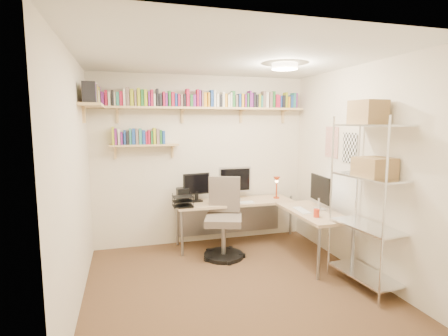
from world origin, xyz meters
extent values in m
plane|color=#4D3221|center=(0.00, 0.00, 0.00)|extent=(3.20, 3.20, 0.00)
cube|color=beige|center=(0.00, 1.50, 1.25)|extent=(3.20, 0.04, 2.50)
cube|color=beige|center=(-1.60, 0.00, 1.25)|extent=(0.04, 3.00, 2.50)
cube|color=beige|center=(1.60, 0.00, 1.25)|extent=(0.04, 3.00, 2.50)
cube|color=beige|center=(0.00, -1.50, 1.25)|extent=(3.20, 0.04, 2.50)
cube|color=silver|center=(0.00, 0.00, 2.50)|extent=(3.20, 3.00, 0.04)
cube|color=silver|center=(1.59, 0.55, 1.55)|extent=(0.01, 0.30, 0.42)
cube|color=white|center=(1.59, 0.15, 1.50)|extent=(0.01, 0.28, 0.38)
cylinder|color=#FFEAC6|center=(0.70, 0.20, 2.46)|extent=(0.30, 0.30, 0.06)
cube|color=#DDB77D|center=(0.00, 1.38, 2.02)|extent=(3.05, 0.25, 0.03)
cube|color=#DDB77D|center=(-1.48, 0.95, 2.02)|extent=(0.25, 1.00, 0.03)
cube|color=#DDB77D|center=(-0.85, 1.40, 1.50)|extent=(0.95, 0.20, 0.02)
cube|color=#DDB77D|center=(-1.20, 1.44, 1.95)|extent=(0.03, 0.20, 0.20)
cube|color=#DDB77D|center=(-0.30, 1.44, 1.95)|extent=(0.03, 0.20, 0.20)
cube|color=#DDB77D|center=(0.60, 1.44, 1.95)|extent=(0.03, 0.20, 0.20)
cube|color=#DDB77D|center=(1.30, 1.44, 1.95)|extent=(0.03, 0.20, 0.20)
cube|color=#2B8274|center=(-1.46, 1.38, 2.15)|extent=(0.04, 0.13, 0.22)
cube|color=#73217C|center=(-1.42, 1.38, 2.16)|extent=(0.03, 0.12, 0.25)
cube|color=#73217C|center=(-1.38, 1.38, 2.13)|extent=(0.04, 0.15, 0.18)
cube|color=#B6183B|center=(-1.33, 1.38, 2.14)|extent=(0.03, 0.11, 0.21)
cube|color=white|center=(-1.29, 1.38, 2.13)|extent=(0.03, 0.12, 0.19)
cube|color=black|center=(-1.25, 1.38, 2.14)|extent=(0.03, 0.14, 0.21)
cube|color=white|center=(-1.22, 1.38, 2.13)|extent=(0.02, 0.11, 0.19)
cube|color=#2B8274|center=(-1.19, 1.38, 2.13)|extent=(0.04, 0.14, 0.18)
cube|color=#B6183B|center=(-1.14, 1.38, 2.13)|extent=(0.04, 0.12, 0.19)
cube|color=white|center=(-1.10, 1.38, 2.15)|extent=(0.03, 0.15, 0.23)
cube|color=#7F655C|center=(-1.06, 1.38, 2.16)|extent=(0.04, 0.13, 0.25)
cube|color=#AAB421|center=(-1.00, 1.38, 2.15)|extent=(0.04, 0.12, 0.23)
cube|color=#7F655C|center=(-0.96, 1.38, 2.14)|extent=(0.03, 0.14, 0.21)
cube|color=#AAB421|center=(-0.91, 1.38, 2.16)|extent=(0.04, 0.12, 0.24)
cube|color=#256F2F|center=(-0.86, 1.38, 2.15)|extent=(0.04, 0.12, 0.23)
cube|color=#AAB421|center=(-0.82, 1.38, 2.15)|extent=(0.04, 0.14, 0.23)
cube|color=#73217C|center=(-0.77, 1.38, 2.14)|extent=(0.02, 0.14, 0.20)
cube|color=#B6183B|center=(-0.74, 1.38, 2.15)|extent=(0.03, 0.13, 0.23)
cube|color=white|center=(-0.70, 1.38, 2.12)|extent=(0.03, 0.14, 0.17)
cube|color=black|center=(-0.66, 1.38, 2.16)|extent=(0.03, 0.14, 0.24)
cube|color=black|center=(-0.62, 1.38, 2.12)|extent=(0.04, 0.13, 0.18)
cube|color=#B6183B|center=(-0.57, 1.38, 2.14)|extent=(0.03, 0.14, 0.20)
cube|color=#73217C|center=(-0.54, 1.38, 2.13)|extent=(0.03, 0.13, 0.18)
cube|color=#256F2F|center=(-0.49, 1.38, 2.14)|extent=(0.03, 0.12, 0.22)
cube|color=#B6183B|center=(-0.45, 1.38, 2.14)|extent=(0.04, 0.12, 0.20)
cube|color=#1D4397|center=(-0.40, 1.38, 2.13)|extent=(0.03, 0.13, 0.18)
cube|color=#B6183B|center=(-0.36, 1.38, 2.12)|extent=(0.03, 0.12, 0.18)
cube|color=#7F655C|center=(-0.33, 1.38, 2.12)|extent=(0.03, 0.14, 0.17)
cube|color=black|center=(-0.28, 1.38, 2.12)|extent=(0.03, 0.11, 0.18)
cube|color=#B6183B|center=(-0.24, 1.38, 2.16)|extent=(0.04, 0.14, 0.25)
cube|color=#256F2F|center=(-0.19, 1.38, 2.12)|extent=(0.04, 0.11, 0.17)
cube|color=#73217C|center=(-0.14, 1.38, 2.12)|extent=(0.04, 0.11, 0.17)
cube|color=#B6183B|center=(-0.09, 1.38, 2.16)|extent=(0.03, 0.11, 0.25)
cube|color=#73217C|center=(-0.06, 1.38, 2.15)|extent=(0.03, 0.12, 0.24)
cube|color=#7F655C|center=(-0.02, 1.38, 2.15)|extent=(0.02, 0.11, 0.24)
cube|color=#F5A51C|center=(0.02, 1.38, 2.14)|extent=(0.04, 0.12, 0.20)
cube|color=#F5A51C|center=(0.06, 1.38, 2.14)|extent=(0.02, 0.14, 0.21)
cube|color=#1D4397|center=(0.11, 1.38, 2.15)|extent=(0.04, 0.14, 0.24)
cube|color=white|center=(0.16, 1.38, 2.16)|extent=(0.03, 0.11, 0.24)
cube|color=white|center=(0.20, 1.38, 2.13)|extent=(0.04, 0.13, 0.19)
cube|color=black|center=(0.24, 1.38, 2.13)|extent=(0.04, 0.14, 0.18)
cube|color=white|center=(0.28, 1.38, 2.15)|extent=(0.04, 0.13, 0.22)
cube|color=#F5A51C|center=(0.32, 1.38, 2.13)|extent=(0.03, 0.11, 0.20)
cube|color=white|center=(0.37, 1.38, 2.13)|extent=(0.04, 0.12, 0.18)
cube|color=white|center=(0.40, 1.38, 2.14)|extent=(0.02, 0.12, 0.21)
cube|color=#256F2F|center=(0.44, 1.38, 2.15)|extent=(0.04, 0.13, 0.23)
cube|color=#7F655C|center=(0.49, 1.38, 2.12)|extent=(0.03, 0.11, 0.18)
cube|color=#1D4397|center=(0.53, 1.38, 2.13)|extent=(0.03, 0.14, 0.20)
cube|color=#F5A51C|center=(0.58, 1.38, 2.14)|extent=(0.03, 0.13, 0.20)
cube|color=#73217C|center=(0.62, 1.38, 2.13)|extent=(0.03, 0.14, 0.19)
cube|color=#256F2F|center=(0.66, 1.38, 2.14)|extent=(0.03, 0.13, 0.20)
cube|color=#73217C|center=(0.70, 1.38, 2.16)|extent=(0.03, 0.14, 0.24)
cube|color=#73217C|center=(0.73, 1.38, 2.14)|extent=(0.02, 0.12, 0.22)
cube|color=black|center=(0.76, 1.38, 2.15)|extent=(0.04, 0.13, 0.22)
cube|color=black|center=(0.81, 1.38, 2.13)|extent=(0.03, 0.14, 0.19)
cube|color=#AAB421|center=(0.85, 1.38, 2.13)|extent=(0.03, 0.12, 0.20)
cube|color=#2B8274|center=(0.88, 1.38, 2.12)|extent=(0.03, 0.12, 0.18)
cube|color=#7F655C|center=(0.92, 1.38, 2.16)|extent=(0.04, 0.11, 0.25)
cube|color=white|center=(0.97, 1.38, 2.15)|extent=(0.04, 0.11, 0.23)
cube|color=#7F655C|center=(1.02, 1.38, 2.15)|extent=(0.04, 0.14, 0.23)
cube|color=#256F2F|center=(1.08, 1.38, 2.16)|extent=(0.04, 0.12, 0.25)
cube|color=#B6183B|center=(1.13, 1.38, 2.14)|extent=(0.04, 0.13, 0.20)
cube|color=#B6183B|center=(1.16, 1.38, 2.13)|extent=(0.03, 0.12, 0.19)
cube|color=#1D4397|center=(1.19, 1.38, 2.13)|extent=(0.03, 0.12, 0.18)
cube|color=black|center=(1.24, 1.38, 2.13)|extent=(0.04, 0.14, 0.19)
cube|color=#AAB421|center=(1.28, 1.38, 2.15)|extent=(0.03, 0.11, 0.23)
cube|color=#F5A51C|center=(1.33, 1.38, 2.12)|extent=(0.03, 0.12, 0.17)
cube|color=#1D4397|center=(1.37, 1.38, 2.13)|extent=(0.04, 0.13, 0.19)
cube|color=#2B8274|center=(1.42, 1.38, 2.15)|extent=(0.04, 0.12, 0.23)
cube|color=#73217C|center=(1.45, 1.38, 2.15)|extent=(0.02, 0.12, 0.23)
cube|color=black|center=(-1.48, 0.52, 2.15)|extent=(0.14, 0.03, 0.23)
cube|color=#73217C|center=(-1.48, 0.56, 2.15)|extent=(0.14, 0.04, 0.22)
cube|color=#1D4397|center=(-1.48, 0.60, 2.14)|extent=(0.14, 0.03, 0.21)
cube|color=#256F2F|center=(-1.48, 0.65, 2.14)|extent=(0.14, 0.04, 0.20)
cube|color=#256F2F|center=(-1.48, 0.69, 2.16)|extent=(0.13, 0.03, 0.24)
cube|color=black|center=(-1.48, 0.73, 2.15)|extent=(0.12, 0.03, 0.24)
cube|color=#AAB421|center=(-1.48, 0.77, 2.12)|extent=(0.13, 0.03, 0.18)
cube|color=#7F655C|center=(-1.48, 0.80, 2.15)|extent=(0.14, 0.02, 0.23)
cube|color=white|center=(-1.48, 0.83, 2.16)|extent=(0.14, 0.03, 0.25)
cube|color=#73217C|center=(-1.48, 0.88, 2.15)|extent=(0.13, 0.03, 0.23)
cube|color=black|center=(-1.48, 0.92, 2.14)|extent=(0.12, 0.04, 0.21)
cube|color=black|center=(-1.48, 0.97, 2.12)|extent=(0.13, 0.03, 0.18)
cube|color=#F5A51C|center=(-1.48, 1.00, 2.15)|extent=(0.13, 0.03, 0.23)
cube|color=#7F655C|center=(-1.48, 1.03, 2.16)|extent=(0.13, 0.03, 0.24)
cube|color=white|center=(-1.48, 1.08, 2.12)|extent=(0.15, 0.04, 0.18)
cube|color=#F5A51C|center=(-1.48, 1.12, 2.15)|extent=(0.12, 0.02, 0.22)
cube|color=#2B8274|center=(-1.48, 1.16, 2.14)|extent=(0.13, 0.04, 0.21)
cube|color=#AAB421|center=(-1.48, 1.20, 2.15)|extent=(0.15, 0.03, 0.23)
cube|color=#256F2F|center=(-1.48, 1.24, 2.12)|extent=(0.14, 0.03, 0.18)
cube|color=white|center=(-1.48, 1.28, 2.12)|extent=(0.14, 0.03, 0.18)
cube|color=#1D4397|center=(-1.48, 1.32, 2.14)|extent=(0.13, 0.04, 0.22)
cube|color=#7F655C|center=(-1.48, 1.37, 2.12)|extent=(0.15, 0.04, 0.18)
cube|color=#AAB421|center=(-1.27, 1.40, 1.63)|extent=(0.03, 0.14, 0.24)
cube|color=#73217C|center=(-1.23, 1.40, 1.62)|extent=(0.03, 0.12, 0.22)
cube|color=white|center=(-1.19, 1.40, 1.62)|extent=(0.03, 0.12, 0.22)
cube|color=#73217C|center=(-1.16, 1.40, 1.60)|extent=(0.03, 0.15, 0.17)
cube|color=#1D4397|center=(-1.11, 1.40, 1.61)|extent=(0.03, 0.12, 0.20)
cube|color=black|center=(-1.07, 1.40, 1.60)|extent=(0.04, 0.14, 0.18)
cube|color=#2B8274|center=(-1.04, 1.40, 1.62)|extent=(0.03, 0.13, 0.22)
cube|color=#1D4397|center=(-1.00, 1.40, 1.62)|extent=(0.04, 0.11, 0.22)
cube|color=#7F655C|center=(-0.95, 1.40, 1.62)|extent=(0.03, 0.12, 0.22)
cube|color=#2B8274|center=(-0.90, 1.40, 1.62)|extent=(0.04, 0.13, 0.22)
cube|color=#1D4397|center=(-0.86, 1.40, 1.61)|extent=(0.04, 0.13, 0.20)
cube|color=#B6183B|center=(-0.82, 1.40, 1.60)|extent=(0.03, 0.12, 0.18)
cube|color=#B6183B|center=(-0.79, 1.40, 1.61)|extent=(0.03, 0.15, 0.20)
cube|color=#256F2F|center=(-0.75, 1.40, 1.61)|extent=(0.03, 0.12, 0.19)
cube|color=#AAB421|center=(-0.71, 1.40, 1.63)|extent=(0.03, 0.14, 0.23)
cube|color=#7F655C|center=(-0.67, 1.40, 1.62)|extent=(0.04, 0.14, 0.22)
cube|color=#256F2F|center=(-0.62, 1.40, 1.61)|extent=(0.03, 0.13, 0.20)
cube|color=#1D4397|center=(-0.59, 1.40, 1.61)|extent=(0.04, 0.15, 0.19)
cube|color=#CFB086|center=(0.40, 1.18, 0.65)|extent=(1.72, 0.54, 0.04)
cube|color=#CFB086|center=(1.21, 0.34, 0.65)|extent=(0.54, 1.18, 0.04)
cylinder|color=gray|center=(-0.41, 0.95, 0.32)|extent=(0.04, 0.04, 0.63)
cylinder|color=gray|center=(-0.41, 1.41, 0.32)|extent=(0.04, 0.04, 0.63)
cylinder|color=gray|center=(1.44, 1.41, 0.32)|extent=(0.04, 0.04, 0.63)
cylinder|color=gray|center=(0.99, -0.20, 0.32)|extent=(0.04, 0.04, 0.63)
cylinder|color=gray|center=(1.44, -0.20, 0.32)|extent=(0.04, 0.04, 0.63)
cube|color=gray|center=(0.40, 1.42, 0.36)|extent=(1.63, 0.02, 0.50)
cube|color=silver|center=(0.45, 1.29, 0.97)|extent=(0.50, 0.03, 0.38)
cube|color=black|center=(0.45, 1.27, 0.97)|extent=(0.45, 0.00, 0.33)
cube|color=black|center=(-0.14, 1.29, 0.93)|extent=(0.40, 0.03, 0.31)
cube|color=black|center=(1.34, 0.38, 0.95)|extent=(0.03, 0.52, 0.34)
cube|color=silver|center=(1.32, 0.38, 0.95)|extent=(0.00, 0.47, 0.30)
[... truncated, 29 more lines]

